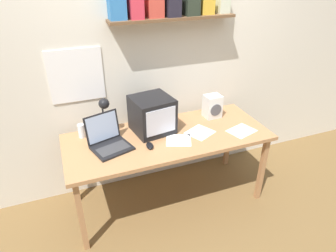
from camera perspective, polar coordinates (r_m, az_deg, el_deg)
ground_plane at (r=3.16m, az=0.00°, el=-13.58°), size 12.00×12.00×0.00m
back_wall at (r=2.90m, az=-3.44°, el=12.50°), size 5.60×0.24×2.60m
corner_desk at (r=2.74m, az=0.00°, el=-2.87°), size 1.85×0.75×0.75m
crt_monitor at (r=2.72m, az=-3.04°, el=2.19°), size 0.39×0.39×0.33m
laptop at (r=2.58m, az=-11.39°, el=-2.45°), size 0.38×0.37×0.27m
desk_lamp at (r=2.67m, az=-12.08°, el=3.13°), size 0.11×0.16×0.36m
juice_glass at (r=2.77m, az=-16.14°, el=-0.99°), size 0.06×0.06×0.13m
space_heater at (r=3.02m, az=8.46°, el=3.74°), size 0.17×0.15×0.23m
computer_mouse at (r=2.55m, az=-3.50°, el=-3.74°), size 0.07×0.11×0.03m
open_notebook at (r=2.77m, az=6.11°, el=-1.22°), size 0.30×0.29×0.00m
loose_paper_near_laptop at (r=2.87m, az=13.82°, el=-0.90°), size 0.29×0.25×0.00m
loose_paper_near_monitor at (r=2.64m, az=2.02°, el=-2.72°), size 0.27×0.27×0.00m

